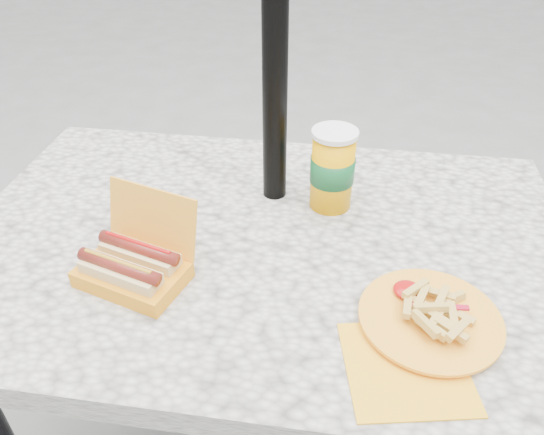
# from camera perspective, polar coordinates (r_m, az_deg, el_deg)

# --- Properties ---
(picnic_table) EXTENTS (1.20, 0.80, 0.75)m
(picnic_table) POSITION_cam_1_polar(r_m,az_deg,el_deg) (1.11, -0.95, -6.59)
(picnic_table) COLOR beige
(picnic_table) RESTS_ON ground
(umbrella_pole) EXTENTS (0.05, 0.05, 2.20)m
(umbrella_pole) POSITION_cam_1_polar(r_m,az_deg,el_deg) (1.02, 0.34, 19.26)
(umbrella_pole) COLOR black
(umbrella_pole) RESTS_ON ground
(hotdog_box) EXTENTS (0.22, 0.20, 0.15)m
(hotdog_box) POSITION_cam_1_polar(r_m,az_deg,el_deg) (0.96, -14.70, -4.99)
(hotdog_box) COLOR orange
(hotdog_box) RESTS_ON picnic_table
(fries_plate) EXTENTS (0.26, 0.32, 0.05)m
(fries_plate) POSITION_cam_1_polar(r_m,az_deg,el_deg) (0.90, 16.45, -10.59)
(fries_plate) COLOR #EFA51A
(fries_plate) RESTS_ON picnic_table
(soda_cup) EXTENTS (0.09, 0.09, 0.17)m
(soda_cup) POSITION_cam_1_polar(r_m,az_deg,el_deg) (1.09, 6.50, 5.19)
(soda_cup) COLOR #FFA600
(soda_cup) RESTS_ON picnic_table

